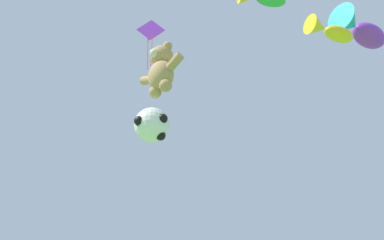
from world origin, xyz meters
The scene contains 5 objects.
teddy_bear_kite centered at (1.32, 3.28, 9.90)m, with size 1.86×0.82×1.89m.
soccer_ball_kite centered at (0.74, 3.52, 8.25)m, with size 1.17×1.16×1.07m.
fish_kite_goldfin centered at (5.27, 6.85, 11.27)m, with size 1.17×1.79×0.67m.
fish_kite_violet centered at (5.62, 8.70, 12.38)m, with size 1.35×2.47×1.10m.
diamond_kite centered at (-1.81, 5.16, 14.88)m, with size 0.88×0.95×2.81m.
Camera 1 is at (9.25, -3.24, 1.48)m, focal length 40.00 mm.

